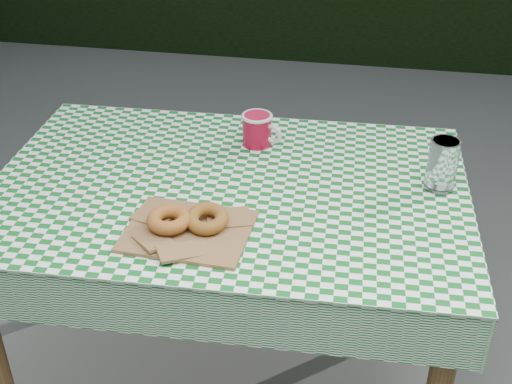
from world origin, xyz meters
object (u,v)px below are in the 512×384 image
drinking_glass (442,165)px  table (231,295)px  coffee_mug (257,130)px  paper_bag (188,230)px

drinking_glass → table: bearing=-171.2°
drinking_glass → coffee_mug: bearing=163.2°
coffee_mug → drinking_glass: bearing=4.5°
paper_bag → drinking_glass: size_ratio=2.07×
drinking_glass → paper_bag: bearing=-152.2°
paper_bag → table: bearing=78.5°
paper_bag → drinking_glass: drinking_glass is taller
coffee_mug → table: bearing=-77.0°
table → paper_bag: paper_bag is taller
table → paper_bag: bearing=-103.3°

